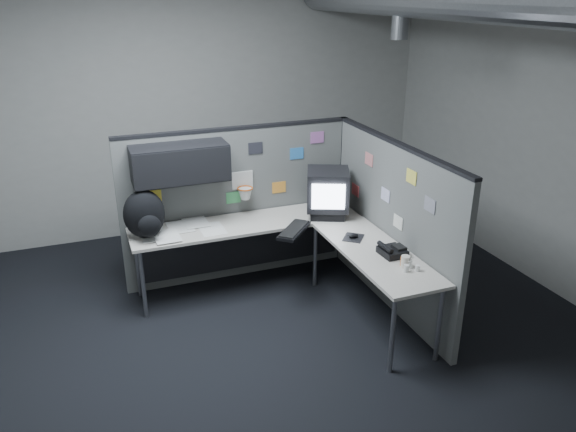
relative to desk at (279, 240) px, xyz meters
name	(u,v)px	position (x,y,z in m)	size (l,w,h in m)	color
room	(357,97)	(0.41, -0.70, 1.48)	(5.62, 5.62, 3.22)	black
partition_back	(224,191)	(-0.40, 0.53, 0.38)	(2.44, 0.42, 1.63)	#5B5D5B
partition_right	(391,225)	(0.95, -0.49, 0.21)	(0.07, 2.23, 1.63)	#5B5D5B
desk	(279,240)	(0.00, 0.00, 0.00)	(2.31, 2.11, 0.73)	beige
monitor	(328,192)	(0.59, 0.18, 0.36)	(0.55, 0.55, 0.48)	black
keyboard	(294,230)	(0.11, -0.12, 0.14)	(0.45, 0.47, 0.04)	black
mouse	(353,236)	(0.58, -0.44, 0.13)	(0.26, 0.27, 0.05)	black
phone	(392,251)	(0.73, -0.89, 0.16)	(0.21, 0.23, 0.10)	black
bottles	(408,265)	(0.72, -1.16, 0.15)	(0.13, 0.17, 0.08)	silver
cup	(405,262)	(0.71, -1.13, 0.17)	(0.07, 0.07, 0.10)	beige
papers	(182,230)	(-0.89, 0.30, 0.13)	(0.80, 0.60, 0.02)	white
backpack	(145,215)	(-1.23, 0.25, 0.34)	(0.43, 0.41, 0.47)	black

